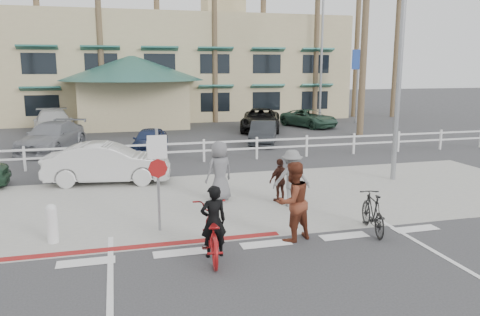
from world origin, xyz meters
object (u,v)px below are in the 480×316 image
object	(u,v)px
sign_post	(158,175)
car_white_sedan	(108,163)
bike_red	(211,232)
bike_black	(373,212)

from	to	relation	value
sign_post	car_white_sedan	size ratio (longest dim) A/B	0.67
bike_red	car_white_sedan	xyz separation A→B (m)	(-2.22, 7.47, 0.16)
sign_post	bike_red	distance (m)	2.35
sign_post	bike_red	world-z (taller)	sign_post
bike_black	car_white_sedan	xyz separation A→B (m)	(-6.41, 6.99, 0.20)
car_white_sedan	bike_red	bearing A→B (deg)	-155.28
sign_post	bike_black	size ratio (longest dim) A/B	1.69
bike_black	sign_post	bearing A→B (deg)	-3.30
bike_black	bike_red	bearing A→B (deg)	19.33
sign_post	car_white_sedan	bearing A→B (deg)	103.10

